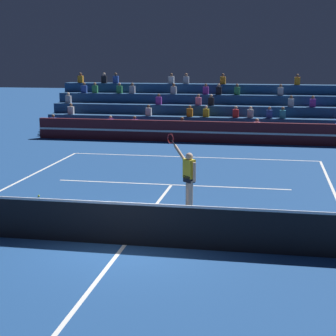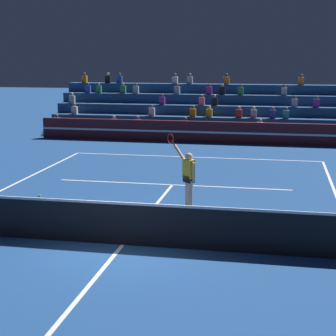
% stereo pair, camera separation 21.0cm
% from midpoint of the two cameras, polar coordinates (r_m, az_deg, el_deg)
% --- Properties ---
extents(ground_plane, '(120.00, 120.00, 0.00)m').
position_cam_midpoint_polar(ground_plane, '(13.66, -4.85, -7.79)').
color(ground_plane, navy).
extents(court_lines, '(11.10, 23.90, 0.01)m').
position_cam_midpoint_polar(court_lines, '(13.66, -4.85, -7.78)').
color(court_lines, white).
rests_on(court_lines, ground).
extents(tennis_net, '(12.00, 0.10, 1.10)m').
position_cam_midpoint_polar(tennis_net, '(13.49, -4.89, -5.61)').
color(tennis_net, '#2D6B38').
rests_on(tennis_net, ground).
extents(sponsor_banner_wall, '(18.00, 0.26, 1.10)m').
position_cam_midpoint_polar(sponsor_banner_wall, '(29.11, 3.53, 3.68)').
color(sponsor_banner_wall, '#51191E').
rests_on(sponsor_banner_wall, ground).
extents(bleacher_stand, '(18.55, 4.75, 3.38)m').
position_cam_midpoint_polar(bleacher_stand, '(32.81, 4.33, 5.37)').
color(bleacher_stand, navy).
rests_on(bleacher_stand, ground).
extents(tennis_player, '(1.05, 1.02, 2.23)m').
position_cam_midpoint_polar(tennis_player, '(16.35, 1.73, -0.95)').
color(tennis_player, beige).
rests_on(tennis_player, ground).
extents(tennis_ball, '(0.07, 0.07, 0.07)m').
position_cam_midpoint_polar(tennis_ball, '(18.51, -13.32, -2.79)').
color(tennis_ball, '#C6DB33').
rests_on(tennis_ball, ground).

